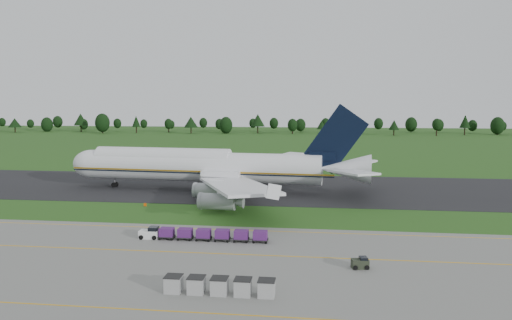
# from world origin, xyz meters

# --- Properties ---
(ground) EXTENTS (600.00, 600.00, 0.00)m
(ground) POSITION_xyz_m (0.00, 0.00, 0.00)
(ground) COLOR #224C17
(ground) RESTS_ON ground
(apron) EXTENTS (300.00, 52.00, 0.06)m
(apron) POSITION_xyz_m (0.00, -34.00, 0.03)
(apron) COLOR slate
(apron) RESTS_ON ground
(taxiway) EXTENTS (300.00, 40.00, 0.08)m
(taxiway) POSITION_xyz_m (0.00, 28.00, 0.04)
(taxiway) COLOR black
(taxiway) RESTS_ON ground
(apron_markings) EXTENTS (300.00, 30.20, 0.01)m
(apron_markings) POSITION_xyz_m (0.00, -26.98, 0.06)
(apron_markings) COLOR #DD9E0D
(apron_markings) RESTS_ON apron
(tree_line) EXTENTS (525.62, 23.03, 11.92)m
(tree_line) POSITION_xyz_m (6.55, 220.38, 6.32)
(tree_line) COLOR black
(tree_line) RESTS_ON ground
(aircraft) EXTENTS (68.11, 66.12, 19.10)m
(aircraft) POSITION_xyz_m (-9.04, 22.79, 5.46)
(aircraft) COLOR white
(aircraft) RESTS_ON ground
(baggage_train) EXTENTS (18.44, 1.67, 1.61)m
(baggage_train) POSITION_xyz_m (-1.18, -16.14, 0.94)
(baggage_train) COLOR white
(baggage_train) RESTS_ON apron
(utility_cart) EXTENTS (2.12, 1.49, 1.07)m
(utility_cart) POSITION_xyz_m (20.07, -25.53, 0.58)
(utility_cart) COLOR #262C1F
(utility_cart) RESTS_ON apron
(uld_row) EXTENTS (11.34, 1.74, 1.72)m
(uld_row) POSITION_xyz_m (5.26, -35.35, 0.92)
(uld_row) COLOR #9D9D9D
(uld_row) RESTS_ON apron
(edge_markers) EXTENTS (12.22, 0.30, 0.60)m
(edge_markers) POSITION_xyz_m (-11.16, 5.27, 0.27)
(edge_markers) COLOR #E65107
(edge_markers) RESTS_ON ground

